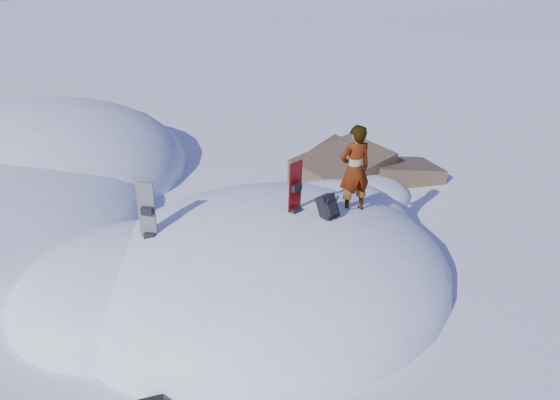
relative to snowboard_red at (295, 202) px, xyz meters
name	(u,v)px	position (x,y,z in m)	size (l,w,h in m)	color
ground	(267,282)	(-0.43, 0.22, -1.65)	(120.00, 120.00, 0.00)	white
snow_mound	(254,278)	(-0.61, 0.45, -1.65)	(8.00, 6.00, 3.00)	white
rock_outcrop	(354,187)	(3.28, 3.22, -1.64)	(4.68, 4.41, 1.68)	brown
snowboard_red	(295,202)	(0.00, 0.00, 0.00)	(0.29, 0.22, 1.50)	#A90B09
snowboard_dark	(148,226)	(-2.38, 0.66, -0.25)	(0.28, 0.28, 1.58)	black
backpack	(328,207)	(0.47, -0.31, -0.06)	(0.38, 0.45, 0.49)	black
person	(355,170)	(1.13, -0.05, 0.41)	(0.59, 0.39, 1.62)	slate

